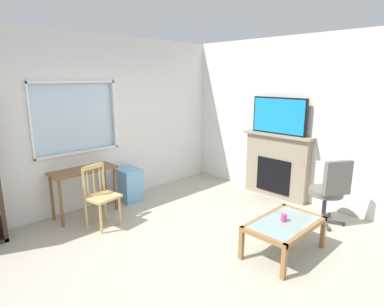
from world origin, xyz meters
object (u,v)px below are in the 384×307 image
at_px(fireplace, 276,165).
at_px(office_chair, 330,189).
at_px(tv, 279,116).
at_px(plastic_drawer_unit, 129,184).
at_px(desk_under_window, 84,177).
at_px(coffee_table, 284,226).
at_px(wooden_chair, 100,195).
at_px(sippy_cup, 284,218).

relative_size(fireplace, office_chair, 1.29).
bearing_deg(office_chair, tv, 67.61).
bearing_deg(tv, plastic_drawer_unit, 139.64).
bearing_deg(tv, desk_under_window, 149.91).
height_order(desk_under_window, fireplace, fireplace).
distance_m(plastic_drawer_unit, coffee_table, 2.82).
height_order(plastic_drawer_unit, tv, tv).
relative_size(desk_under_window, office_chair, 0.98).
bearing_deg(desk_under_window, office_chair, -50.14).
distance_m(wooden_chair, office_chair, 3.28).
height_order(fireplace, tv, tv).
distance_m(wooden_chair, coffee_table, 2.54).
relative_size(wooden_chair, fireplace, 0.70).
bearing_deg(wooden_chair, office_chair, -44.17).
xyz_separation_m(plastic_drawer_unit, coffee_table, (0.35, -2.80, 0.07)).
xyz_separation_m(wooden_chair, fireplace, (2.85, -1.12, 0.11)).
bearing_deg(sippy_cup, coffee_table, -115.08).
bearing_deg(fireplace, plastic_drawer_unit, 139.90).
bearing_deg(plastic_drawer_unit, office_chair, -62.24).
bearing_deg(office_chair, plastic_drawer_unit, 117.76).
xyz_separation_m(desk_under_window, fireplace, (2.84, -1.63, -0.04)).
height_order(wooden_chair, fireplace, fireplace).
height_order(wooden_chair, tv, tv).
bearing_deg(fireplace, office_chair, -113.15).
height_order(plastic_drawer_unit, fireplace, fireplace).
distance_m(desk_under_window, tv, 3.36).
xyz_separation_m(plastic_drawer_unit, tv, (1.98, -1.68, 1.18)).
relative_size(wooden_chair, sippy_cup, 10.00).
bearing_deg(desk_under_window, wooden_chair, -91.59).
distance_m(tv, coffee_table, 2.26).
xyz_separation_m(plastic_drawer_unit, sippy_cup, (0.36, -2.78, 0.17)).
distance_m(wooden_chair, sippy_cup, 2.53).
distance_m(desk_under_window, plastic_drawer_unit, 0.90).
xyz_separation_m(desk_under_window, office_chair, (2.34, -2.80, -0.06)).
distance_m(plastic_drawer_unit, office_chair, 3.23).
distance_m(desk_under_window, coffee_table, 3.01).
height_order(office_chair, sippy_cup, office_chair).
height_order(tv, sippy_cup, tv).
height_order(fireplace, office_chair, fireplace).
relative_size(tv, coffee_table, 1.01).
height_order(office_chair, coffee_table, office_chair).
height_order(wooden_chair, sippy_cup, wooden_chair).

